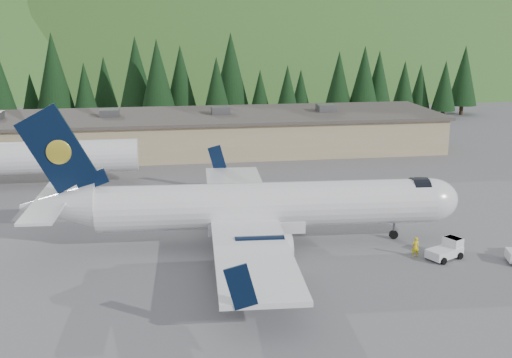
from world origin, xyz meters
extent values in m
plane|color=slate|center=(0.00, 0.00, 0.00)|extent=(600.00, 600.00, 0.00)
cylinder|color=white|center=(0.00, 0.00, 3.35)|extent=(27.73, 5.22, 3.70)
ellipsoid|color=white|center=(13.76, -0.76, 3.35)|extent=(5.01, 3.96, 3.70)
cylinder|color=black|center=(12.78, -0.71, 3.79)|extent=(1.54, 3.12, 3.05)
cone|color=white|center=(-16.71, 0.92, 3.74)|extent=(6.10, 4.02, 3.70)
cube|color=white|center=(-0.98, 0.05, 1.79)|extent=(8.04, 3.58, 0.98)
cube|color=white|center=(-1.97, 0.11, 2.36)|extent=(7.25, 33.72, 0.34)
cube|color=black|center=(-2.52, 16.90, 3.64)|extent=(2.00, 0.26, 2.83)
cube|color=black|center=(-4.36, -16.52, 3.64)|extent=(2.00, 0.26, 2.83)
cylinder|color=black|center=(-0.67, 5.76, 1.53)|extent=(4.25, 2.49, 2.26)
cylinder|color=white|center=(1.20, 5.65, 1.53)|extent=(0.72, 2.43, 2.40)
cube|color=white|center=(-0.67, 5.76, 2.07)|extent=(2.18, 0.37, 0.89)
cylinder|color=black|center=(-1.30, -5.65, 1.53)|extent=(4.25, 2.49, 2.26)
cylinder|color=white|center=(0.57, -5.75, 1.53)|extent=(0.72, 2.43, 2.40)
cube|color=white|center=(-1.30, -5.65, 2.07)|extent=(2.18, 0.37, 0.89)
cube|color=black|center=(-16.52, 0.91, 8.35)|extent=(6.09, 0.63, 7.23)
ellipsoid|color=yellow|center=(-16.31, 1.10, 8.15)|extent=(1.96, 0.28, 1.95)
ellipsoid|color=yellow|center=(-16.33, 0.70, 8.15)|extent=(1.96, 0.28, 1.95)
cube|color=black|center=(-13.96, 0.77, 5.79)|extent=(2.73, 0.40, 1.95)
cube|color=white|center=(-17.20, 0.95, 4.23)|extent=(3.23, 12.43, 0.22)
cylinder|color=slate|center=(10.81, -0.60, 0.89)|extent=(0.21, 0.21, 1.77)
cylinder|color=black|center=(10.81, -0.60, 0.37)|extent=(0.76, 0.32, 0.75)
cylinder|color=slate|center=(-2.80, 2.82, 0.98)|extent=(0.25, 0.25, 1.97)
cylinder|color=black|center=(-2.41, 2.80, 0.54)|extent=(1.10, 0.40, 1.08)
cylinder|color=black|center=(-3.20, 2.84, 0.54)|extent=(1.10, 0.40, 1.08)
cylinder|color=slate|center=(-3.10, -2.49, 0.98)|extent=(0.25, 0.25, 1.97)
cylinder|color=black|center=(-2.70, -2.51, 0.54)|extent=(1.10, 0.40, 1.08)
cylinder|color=black|center=(-3.49, -2.47, 0.54)|extent=(1.10, 0.40, 1.08)
cylinder|color=white|center=(-22.00, 22.00, 3.20)|extent=(22.00, 3.60, 3.60)
cube|color=white|center=(13.09, -5.56, 0.53)|extent=(3.24, 2.55, 0.68)
cube|color=white|center=(13.96, -5.15, 1.11)|extent=(1.45, 1.64, 0.87)
cube|color=black|center=(13.96, -5.15, 1.50)|extent=(1.32, 1.51, 0.10)
cylinder|color=black|center=(13.62, -4.45, 0.27)|extent=(0.58, 0.42, 0.54)
cylinder|color=black|center=(14.29, -5.84, 0.27)|extent=(0.58, 0.42, 0.54)
cylinder|color=black|center=(11.88, -5.28, 0.27)|extent=(0.58, 0.42, 0.54)
cylinder|color=black|center=(12.55, -6.68, 0.27)|extent=(0.58, 0.42, 0.54)
cylinder|color=black|center=(18.27, -6.37, 0.30)|extent=(0.65, 0.39, 0.61)
cube|color=tan|center=(-5.00, 38.00, 2.40)|extent=(70.00, 16.00, 4.80)
cube|color=#47423D|center=(-5.00, 38.00, 4.95)|extent=(71.00, 17.00, 0.40)
cube|color=slate|center=(-15.00, 38.00, 5.60)|extent=(2.50, 2.50, 1.00)
cube|color=slate|center=(0.00, 38.00, 5.60)|extent=(2.50, 2.50, 1.00)
cube|color=slate|center=(15.00, 38.00, 5.60)|extent=(2.50, 2.50, 1.00)
imported|color=yellow|center=(11.01, -4.80, 0.81)|extent=(0.61, 0.42, 1.63)
cone|color=black|center=(-30.15, 66.07, 4.92)|extent=(3.61, 3.61, 7.39)
cone|color=black|center=(-25.59, 62.65, 8.92)|extent=(6.54, 6.54, 13.39)
cone|color=black|center=(-20.48, 61.02, 6.14)|extent=(4.50, 4.50, 9.21)
cone|color=black|center=(-17.71, 67.61, 6.42)|extent=(4.71, 4.71, 9.63)
cone|color=black|center=(-11.92, 61.07, 8.53)|extent=(6.26, 6.26, 12.80)
cone|color=black|center=(-8.39, 56.15, 8.40)|extent=(6.16, 6.16, 12.59)
cone|color=black|center=(-4.49, 60.26, 7.70)|extent=(5.65, 5.65, 11.55)
cone|color=black|center=(1.19, 55.91, 6.75)|extent=(4.95, 4.95, 10.12)
cone|color=black|center=(4.00, 59.68, 8.89)|extent=(6.52, 6.52, 13.34)
cone|color=black|center=(8.59, 56.88, 5.45)|extent=(3.99, 3.99, 8.17)
cone|color=black|center=(12.86, 54.87, 5.94)|extent=(4.35, 4.35, 8.90)
cone|color=black|center=(16.64, 61.56, 5.21)|extent=(3.82, 3.82, 7.81)
cone|color=black|center=(22.61, 58.32, 7.05)|extent=(5.17, 5.17, 10.58)
cone|color=black|center=(26.94, 57.62, 7.58)|extent=(5.56, 5.56, 11.37)
cone|color=black|center=(30.00, 58.83, 7.08)|extent=(5.19, 5.19, 10.62)
cone|color=black|center=(35.59, 60.93, 5.94)|extent=(4.35, 4.35, 8.91)
cone|color=black|center=(39.36, 62.67, 5.49)|extent=(4.03, 4.03, 8.23)
cone|color=black|center=(42.85, 59.88, 5.97)|extent=(4.38, 4.38, 8.95)
cone|color=black|center=(48.29, 63.63, 7.34)|extent=(5.38, 5.38, 11.01)
ellipsoid|color=#305619|center=(40.00, 200.00, -85.00)|extent=(420.00, 300.00, 300.00)
ellipsoid|color=#305619|center=(160.00, 240.00, -85.00)|extent=(392.00, 280.00, 280.00)
camera|label=1|loc=(-8.64, -49.70, 18.60)|focal=45.00mm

